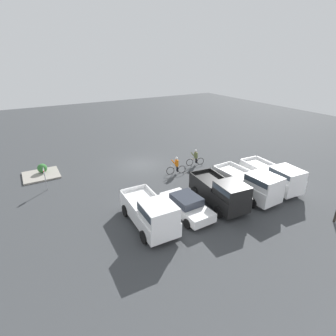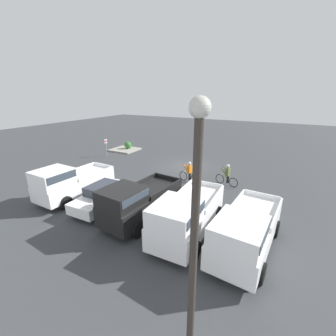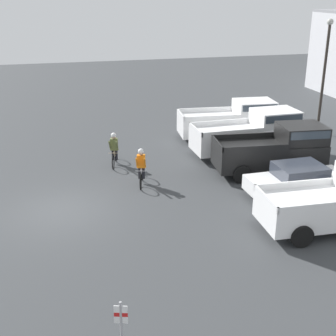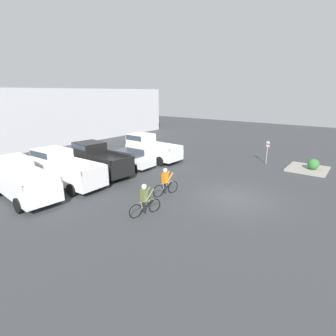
% 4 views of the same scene
% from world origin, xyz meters
% --- Properties ---
extents(ground_plane, '(80.00, 80.00, 0.00)m').
position_xyz_m(ground_plane, '(0.00, 0.00, 0.00)').
color(ground_plane, '#383A3D').
extents(warehouse_building, '(40.07, 14.17, 6.57)m').
position_xyz_m(warehouse_building, '(0.00, 29.08, 3.29)').
color(warehouse_building, silver).
rests_on(warehouse_building, ground_plane).
extents(pickup_truck_0, '(2.53, 5.61, 2.21)m').
position_xyz_m(pickup_truck_0, '(-7.30, 10.11, 1.14)').
color(pickup_truck_0, white).
rests_on(pickup_truck_0, ground_plane).
extents(pickup_truck_1, '(2.32, 5.64, 2.29)m').
position_xyz_m(pickup_truck_1, '(-4.55, 10.12, 1.17)').
color(pickup_truck_1, white).
rests_on(pickup_truck_1, ground_plane).
extents(pickup_truck_2, '(2.54, 5.27, 2.31)m').
position_xyz_m(pickup_truck_2, '(-1.70, 10.08, 1.19)').
color(pickup_truck_2, black).
rests_on(pickup_truck_2, ground_plane).
extents(sedan_0, '(2.05, 4.37, 1.43)m').
position_xyz_m(sedan_0, '(1.06, 9.71, 0.72)').
color(sedan_0, white).
rests_on(sedan_0, ground_plane).
extents(pickup_truck_3, '(2.37, 5.25, 2.30)m').
position_xyz_m(pickup_truck_3, '(3.88, 9.94, 1.18)').
color(pickup_truck_3, white).
rests_on(pickup_truck_3, ground_plane).
extents(cyclist_0, '(1.82, 0.59, 1.69)m').
position_xyz_m(cyclist_0, '(-1.93, 3.59, 0.85)').
color(cyclist_0, black).
rests_on(cyclist_0, ground_plane).
extents(cyclist_1, '(1.83, 0.60, 1.67)m').
position_xyz_m(cyclist_1, '(-4.68, 2.77, 0.84)').
color(cyclist_1, black).
rests_on(cyclist_1, ground_plane).
extents(fire_lane_sign, '(0.11, 0.29, 2.04)m').
position_xyz_m(fire_lane_sign, '(8.98, 1.01, 1.24)').
color(fire_lane_sign, '#9E9EA3').
rests_on(fire_lane_sign, ground_plane).
extents(curb_island, '(3.07, 2.87, 0.15)m').
position_xyz_m(curb_island, '(9.11, -2.24, 0.07)').
color(curb_island, gray).
rests_on(curb_island, ground_plane).
extents(shrub, '(0.85, 0.85, 0.85)m').
position_xyz_m(shrub, '(8.89, -2.62, 0.58)').
color(shrub, '#337033').
rests_on(shrub, curb_island).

